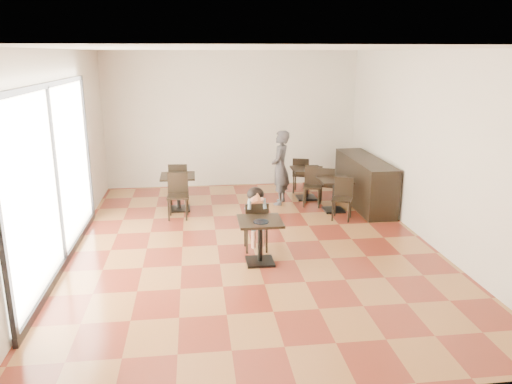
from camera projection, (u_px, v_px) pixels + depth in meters
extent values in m
cube|color=brown|center=(252.00, 244.00, 8.50)|extent=(6.00, 8.00, 0.01)
cube|color=white|center=(251.00, 49.00, 7.64)|extent=(6.00, 8.00, 0.01)
cube|color=beige|center=(232.00, 120.00, 11.89)|extent=(6.00, 0.01, 3.20)
cube|color=beige|center=(306.00, 240.00, 4.25)|extent=(6.00, 0.01, 3.20)
cube|color=beige|center=(59.00, 156.00, 7.71)|extent=(0.01, 8.00, 3.20)
cube|color=beige|center=(427.00, 147.00, 8.43)|extent=(0.01, 8.00, 3.20)
cube|color=white|center=(54.00, 176.00, 7.29)|extent=(0.04, 4.50, 2.60)
cylinder|color=black|center=(261.00, 222.00, 7.45)|extent=(0.24, 0.24, 0.01)
imported|color=#3C3B40|center=(280.00, 168.00, 10.57)|extent=(0.55, 0.67, 1.58)
cube|color=black|center=(364.00, 182.00, 10.60)|extent=(0.60, 2.40, 1.00)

